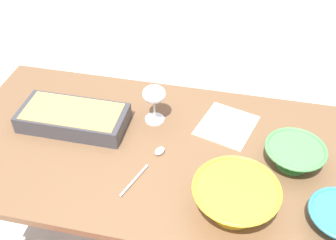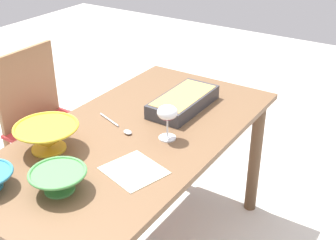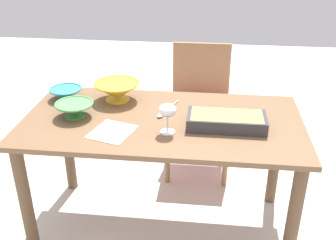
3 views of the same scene
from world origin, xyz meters
TOP-DOWN VIEW (x-y plane):
  - ground_plane at (0.00, 0.00)m, footprint 8.00×8.00m
  - dining_table at (0.00, 0.00)m, footprint 1.47×0.76m
  - chair at (0.17, 0.75)m, footprint 0.43×0.46m
  - wine_glass at (0.04, -0.15)m, footprint 0.09×0.09m
  - casserole_dish at (0.33, -0.05)m, footprint 0.40×0.18m
  - mixing_bowl at (-0.47, -0.02)m, footprint 0.20×0.20m
  - small_bowl at (-0.59, 0.20)m, footprint 0.19×0.19m
  - serving_bowl at (-0.29, 0.21)m, footprint 0.26×0.26m
  - serving_spoon at (0.00, 0.07)m, footprint 0.10×0.24m
  - napkin at (-0.23, -0.17)m, footprint 0.24×0.26m

SIDE VIEW (x-z plane):
  - ground_plane at x=0.00m, z-range 0.00..0.00m
  - chair at x=0.17m, z-range 0.04..0.94m
  - dining_table at x=0.00m, z-range 0.24..0.97m
  - napkin at x=-0.23m, z-range 0.72..0.73m
  - serving_spoon at x=0.00m, z-range 0.72..0.74m
  - casserole_dish at x=0.33m, z-range 0.73..0.80m
  - small_bowl at x=-0.59m, z-range 0.73..0.80m
  - mixing_bowl at x=-0.47m, z-range 0.73..0.81m
  - serving_bowl at x=-0.29m, z-range 0.73..0.84m
  - wine_glass at x=0.04m, z-range 0.76..0.91m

